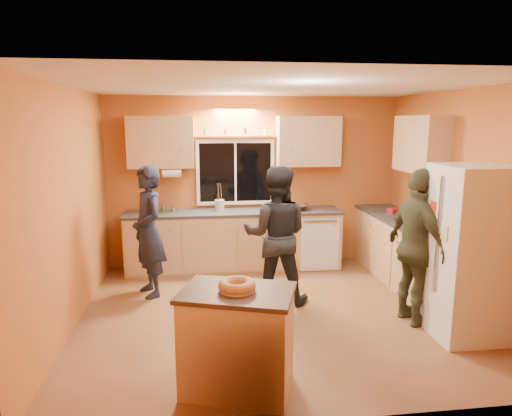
{
  "coord_description": "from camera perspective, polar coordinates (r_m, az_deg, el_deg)",
  "views": [
    {
      "loc": [
        -0.87,
        -4.99,
        2.23
      ],
      "look_at": [
        -0.18,
        0.4,
        1.19
      ],
      "focal_mm": 32.0,
      "sensor_mm": 36.0,
      "label": 1
    }
  ],
  "objects": [
    {
      "name": "ground",
      "position": [
        5.54,
        2.45,
        -12.92
      ],
      "size": [
        4.5,
        4.5,
        0.0
      ],
      "primitive_type": "plane",
      "color": "brown",
      "rests_on": "ground"
    },
    {
      "name": "room_shell",
      "position": [
        5.53,
        3.09,
        4.46
      ],
      "size": [
        4.54,
        4.04,
        2.61
      ],
      "color": "#B6612E",
      "rests_on": "ground"
    },
    {
      "name": "back_counter",
      "position": [
        6.98,
        0.24,
        -3.92
      ],
      "size": [
        4.23,
        0.62,
        0.9
      ],
      "color": "tan",
      "rests_on": "ground"
    },
    {
      "name": "right_counter",
      "position": [
        6.42,
        19.2,
        -5.86
      ],
      "size": [
        0.62,
        1.84,
        0.9
      ],
      "color": "tan",
      "rests_on": "ground"
    },
    {
      "name": "refrigerator",
      "position": [
        5.19,
        25.25,
        -5.07
      ],
      "size": [
        0.72,
        0.7,
        1.8
      ],
      "primitive_type": "cube",
      "color": "silver",
      "rests_on": "ground"
    },
    {
      "name": "island",
      "position": [
        3.94,
        -2.33,
        -16.15
      ],
      "size": [
        1.06,
        0.87,
        0.88
      ],
      "rotation": [
        0.0,
        0.0,
        -0.32
      ],
      "color": "tan",
      "rests_on": "ground"
    },
    {
      "name": "bundt_pastry",
      "position": [
        3.74,
        -2.39,
        -9.62
      ],
      "size": [
        0.31,
        0.31,
        0.09
      ],
      "primitive_type": "torus",
      "color": "#C17F4F",
      "rests_on": "island"
    },
    {
      "name": "person_left",
      "position": [
        5.98,
        -13.29,
        -2.88
      ],
      "size": [
        0.62,
        0.73,
        1.68
      ],
      "primitive_type": "imported",
      "rotation": [
        0.0,
        0.0,
        -1.15
      ],
      "color": "black",
      "rests_on": "ground"
    },
    {
      "name": "person_center",
      "position": [
        5.61,
        2.5,
        -3.39
      ],
      "size": [
        0.95,
        0.82,
        1.7
      ],
      "primitive_type": "imported",
      "rotation": [
        0.0,
        0.0,
        2.91
      ],
      "color": "black",
      "rests_on": "ground"
    },
    {
      "name": "person_right",
      "position": [
        5.31,
        19.6,
        -4.67
      ],
      "size": [
        0.56,
        1.07,
        1.74
      ],
      "primitive_type": "imported",
      "rotation": [
        0.0,
        0.0,
        1.71
      ],
      "color": "#363D27",
      "rests_on": "ground"
    },
    {
      "name": "mixing_bowl",
      "position": [
        6.95,
        5.17,
        0.11
      ],
      "size": [
        0.42,
        0.42,
        0.08
      ],
      "primitive_type": "imported",
      "rotation": [
        0.0,
        0.0,
        -0.28
      ],
      "color": "black",
      "rests_on": "back_counter"
    },
    {
      "name": "utensil_crock",
      "position": [
        6.85,
        -4.57,
        0.33
      ],
      "size": [
        0.14,
        0.14,
        0.17
      ],
      "primitive_type": "cylinder",
      "color": "beige",
      "rests_on": "back_counter"
    },
    {
      "name": "potted_plant",
      "position": [
        6.06,
        20.86,
        -0.94
      ],
      "size": [
        0.33,
        0.29,
        0.33
      ],
      "primitive_type": "imported",
      "rotation": [
        0.0,
        0.0,
        0.12
      ],
      "color": "gray",
      "rests_on": "right_counter"
    },
    {
      "name": "red_box",
      "position": [
        6.99,
        16.83,
        -0.31
      ],
      "size": [
        0.19,
        0.17,
        0.07
      ],
      "primitive_type": "cube",
      "rotation": [
        0.0,
        0.0,
        0.33
      ],
      "color": "#A71A19",
      "rests_on": "right_counter"
    }
  ]
}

